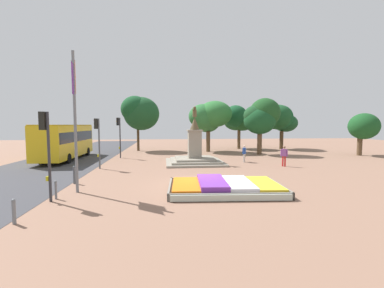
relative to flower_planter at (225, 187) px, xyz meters
The scene contains 19 objects.
ground_plane 1.98m from the flower_planter, 120.89° to the left, with size 93.54×93.54×0.00m, color #8C6651.
flower_planter is the anchor object (origin of this frame).
statue_monument 9.92m from the flower_planter, 92.41° to the left, with size 5.09×5.09×5.07m.
traffic_light_near_crossing 8.71m from the flower_planter, behind, with size 0.41×0.29×4.02m.
traffic_light_mid_block 11.60m from the flower_planter, 136.75° to the left, with size 0.41×0.29×3.93m.
traffic_light_far_corner 16.49m from the flower_planter, 118.45° to the left, with size 0.42×0.31×4.18m.
banner_pole 8.45m from the flower_planter, behind, with size 0.26×1.29×7.09m.
city_bus 18.78m from the flower_planter, 133.22° to the left, with size 2.61×9.93×3.45m.
pedestrian_with_handbag 10.91m from the flower_planter, 67.21° to the left, with size 0.51×0.63×1.55m.
pedestrian_near_planter 9.97m from the flower_planter, 47.38° to the left, with size 0.49×0.40×1.71m.
kerb_bollard_south 9.02m from the flower_planter, 157.16° to the right, with size 0.13×0.13×0.90m.
kerb_bollard_mid_a 8.14m from the flower_planter, behind, with size 0.11×0.11×0.87m.
kerb_bollard_mid_b 8.75m from the flower_planter, 162.53° to the left, with size 0.16×0.16×1.06m.
park_tree_far_left 18.20m from the flower_planter, 63.17° to the left, with size 4.23×3.61×6.51m.
park_tree_behind_statue 20.12m from the flower_planter, 82.40° to the left, with size 5.45×5.36×6.43m.
park_tree_far_right 24.51m from the flower_planter, 72.23° to the left, with size 4.52×4.61×6.18m.
park_tree_street_side 22.89m from the flower_planter, 106.46° to the left, with size 4.90×4.90×7.16m.
park_tree_mid_canopy 25.98m from the flower_planter, 59.16° to the left, with size 5.25×4.62×6.27m.
park_tree_distant 23.43m from the flower_planter, 35.75° to the left, with size 3.16×3.85×4.71m.
Camera 1 is at (-2.09, -14.49, 3.45)m, focal length 24.00 mm.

